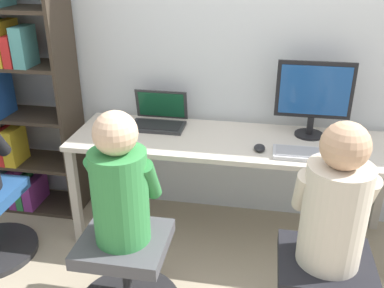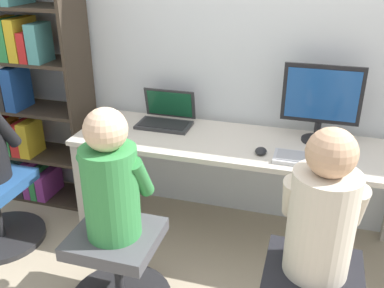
% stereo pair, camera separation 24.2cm
% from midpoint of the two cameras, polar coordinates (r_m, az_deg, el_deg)
% --- Properties ---
extents(ground_plane, '(14.00, 14.00, 0.00)m').
position_cam_midpoint_polar(ground_plane, '(2.74, 6.89, -15.76)').
color(ground_plane, tan).
extents(wall_back, '(10.00, 0.05, 2.60)m').
position_cam_midpoint_polar(wall_back, '(2.78, 10.76, 14.51)').
color(wall_back, silver).
rests_on(wall_back, ground_plane).
extents(desk, '(2.02, 0.59, 0.70)m').
position_cam_midpoint_polar(desk, '(2.64, 8.72, -1.14)').
color(desk, beige).
rests_on(desk, ground_plane).
extents(desktop_monitor, '(0.45, 0.18, 0.47)m').
position_cam_midpoint_polar(desktop_monitor, '(2.64, 19.40, 5.38)').
color(desktop_monitor, black).
rests_on(desktop_monitor, desk).
extents(laptop, '(0.35, 0.25, 0.22)m').
position_cam_midpoint_polar(laptop, '(2.82, -1.04, 3.47)').
color(laptop, '#2D2D30').
rests_on(laptop, desk).
extents(keyboard, '(0.41, 0.17, 0.03)m').
position_cam_midpoint_polar(keyboard, '(2.46, 18.42, -2.11)').
color(keyboard, '#B2B2B7').
rests_on(keyboard, desk).
extents(computer_mouse_by_keyboard, '(0.07, 0.09, 0.03)m').
position_cam_midpoint_polar(computer_mouse_by_keyboard, '(2.48, 11.94, -0.99)').
color(computer_mouse_by_keyboard, black).
rests_on(computer_mouse_by_keyboard, desk).
extents(office_chair_right, '(0.56, 0.56, 0.47)m').
position_cam_midpoint_polar(office_chair_right, '(2.36, -6.81, -16.31)').
color(office_chair_right, '#262628').
rests_on(office_chair_right, ground_plane).
extents(person_at_monitor, '(0.35, 0.31, 0.68)m').
position_cam_midpoint_polar(person_at_monitor, '(1.92, 20.58, -8.50)').
color(person_at_monitor, beige).
rests_on(person_at_monitor, office_chair_left).
extents(person_at_laptop, '(0.33, 0.30, 0.67)m').
position_cam_midpoint_polar(person_at_laptop, '(2.05, -7.50, -4.89)').
color(person_at_laptop, '#388C47').
rests_on(person_at_laptop, office_chair_right).
extents(bookshelf, '(0.82, 0.33, 1.79)m').
position_cam_midpoint_polar(bookshelf, '(3.24, -20.38, 7.35)').
color(bookshelf, '#382D23').
rests_on(bookshelf, ground_plane).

